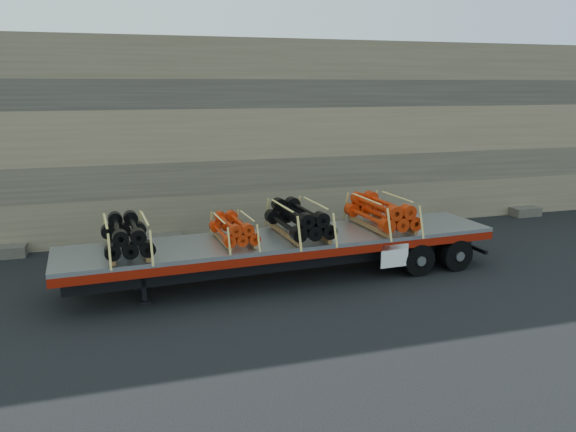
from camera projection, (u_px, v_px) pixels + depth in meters
name	position (u px, v px, depth m)	size (l,w,h in m)	color
ground	(286.00, 279.00, 16.00)	(120.00, 120.00, 0.00)	black
rock_wall	(236.00, 137.00, 21.25)	(44.00, 3.00, 7.00)	#7A6B54
trailer	(285.00, 258.00, 15.94)	(12.37, 2.38, 1.24)	#A1A3A8
bundle_front	(126.00, 237.00, 14.26)	(1.16, 2.33, 0.82)	black
bundle_midfront	(234.00, 230.00, 15.22)	(0.95, 1.90, 0.67)	red
bundle_midrear	(299.00, 221.00, 15.83)	(1.23, 2.47, 0.88)	black
bundle_rear	(381.00, 213.00, 16.72)	(1.24, 2.49, 0.88)	red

